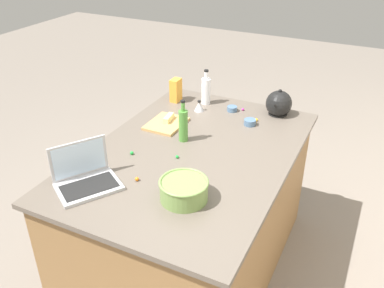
{
  "coord_description": "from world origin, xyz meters",
  "views": [
    {
      "loc": [
        1.89,
        0.93,
        2.15
      ],
      "look_at": [
        0.0,
        0.0,
        0.95
      ],
      "focal_mm": 38.82,
      "sensor_mm": 36.0,
      "label": 1
    }
  ],
  "objects_px": {
    "ramekin_medium": "(250,122)",
    "kitchen_timer": "(199,106)",
    "bottle_vinegar": "(206,90)",
    "candy_bag": "(176,90)",
    "cutting_board": "(166,124)",
    "ramekin_small": "(232,109)",
    "bottle_olive": "(183,125)",
    "kettle": "(279,104)",
    "butter_stick_left": "(169,118)",
    "laptop": "(85,177)",
    "mixing_bowl_large": "(184,190)"
  },
  "relations": [
    {
      "from": "ramekin_medium",
      "to": "kitchen_timer",
      "type": "relative_size",
      "value": 1.02
    },
    {
      "from": "bottle_vinegar",
      "to": "candy_bag",
      "type": "relative_size",
      "value": 1.51
    },
    {
      "from": "bottle_vinegar",
      "to": "cutting_board",
      "type": "relative_size",
      "value": 0.94
    },
    {
      "from": "bottle_vinegar",
      "to": "kitchen_timer",
      "type": "height_order",
      "value": "bottle_vinegar"
    },
    {
      "from": "kitchen_timer",
      "to": "ramekin_small",
      "type": "bearing_deg",
      "value": 114.78
    },
    {
      "from": "bottle_olive",
      "to": "cutting_board",
      "type": "relative_size",
      "value": 0.98
    },
    {
      "from": "bottle_olive",
      "to": "kettle",
      "type": "xyz_separation_m",
      "value": [
        -0.62,
        0.42,
        -0.03
      ]
    },
    {
      "from": "ramekin_small",
      "to": "ramekin_medium",
      "type": "distance_m",
      "value": 0.24
    },
    {
      "from": "butter_stick_left",
      "to": "kitchen_timer",
      "type": "height_order",
      "value": "kitchen_timer"
    },
    {
      "from": "kettle",
      "to": "bottle_vinegar",
      "type": "bearing_deg",
      "value": -84.44
    },
    {
      "from": "ramekin_small",
      "to": "ramekin_medium",
      "type": "xyz_separation_m",
      "value": [
        0.15,
        0.18,
        0.0
      ]
    },
    {
      "from": "bottle_olive",
      "to": "kettle",
      "type": "relative_size",
      "value": 1.26
    },
    {
      "from": "bottle_olive",
      "to": "kitchen_timer",
      "type": "xyz_separation_m",
      "value": [
        -0.43,
        -0.1,
        -0.07
      ]
    },
    {
      "from": "ramekin_small",
      "to": "kitchen_timer",
      "type": "height_order",
      "value": "kitchen_timer"
    },
    {
      "from": "kettle",
      "to": "ramekin_medium",
      "type": "relative_size",
      "value": 2.72
    },
    {
      "from": "ramekin_small",
      "to": "kitchen_timer",
      "type": "bearing_deg",
      "value": -65.22
    },
    {
      "from": "bottle_vinegar",
      "to": "ramekin_small",
      "type": "bearing_deg",
      "value": 79.98
    },
    {
      "from": "bottle_olive",
      "to": "butter_stick_left",
      "type": "xyz_separation_m",
      "value": [
        -0.17,
        -0.2,
        -0.07
      ]
    },
    {
      "from": "kettle",
      "to": "candy_bag",
      "type": "relative_size",
      "value": 1.25
    },
    {
      "from": "butter_stick_left",
      "to": "ramekin_medium",
      "type": "bearing_deg",
      "value": 113.08
    },
    {
      "from": "laptop",
      "to": "ramekin_small",
      "type": "relative_size",
      "value": 5.42
    },
    {
      "from": "bottle_olive",
      "to": "cutting_board",
      "type": "distance_m",
      "value": 0.26
    },
    {
      "from": "laptop",
      "to": "bottle_olive",
      "type": "distance_m",
      "value": 0.69
    },
    {
      "from": "ramekin_small",
      "to": "butter_stick_left",
      "type": "bearing_deg",
      "value": -40.79
    },
    {
      "from": "cutting_board",
      "to": "candy_bag",
      "type": "relative_size",
      "value": 1.61
    },
    {
      "from": "cutting_board",
      "to": "candy_bag",
      "type": "distance_m",
      "value": 0.4
    },
    {
      "from": "kitchen_timer",
      "to": "candy_bag",
      "type": "height_order",
      "value": "candy_bag"
    },
    {
      "from": "mixing_bowl_large",
      "to": "ramekin_medium",
      "type": "bearing_deg",
      "value": 178.47
    },
    {
      "from": "mixing_bowl_large",
      "to": "kettle",
      "type": "height_order",
      "value": "kettle"
    },
    {
      "from": "mixing_bowl_large",
      "to": "bottle_olive",
      "type": "height_order",
      "value": "bottle_olive"
    },
    {
      "from": "kettle",
      "to": "cutting_board",
      "type": "xyz_separation_m",
      "value": [
        0.48,
        -0.61,
        -0.07
      ]
    },
    {
      "from": "laptop",
      "to": "bottle_vinegar",
      "type": "xyz_separation_m",
      "value": [
        -1.21,
        0.13,
        0.06
      ]
    },
    {
      "from": "kettle",
      "to": "mixing_bowl_large",
      "type": "bearing_deg",
      "value": -7.17
    },
    {
      "from": "laptop",
      "to": "mixing_bowl_large",
      "type": "height_order",
      "value": "laptop"
    },
    {
      "from": "bottle_olive",
      "to": "bottle_vinegar",
      "type": "xyz_separation_m",
      "value": [
        -0.57,
        -0.11,
        -0.0
      ]
    },
    {
      "from": "laptop",
      "to": "bottle_olive",
      "type": "bearing_deg",
      "value": 159.93
    },
    {
      "from": "mixing_bowl_large",
      "to": "cutting_board",
      "type": "distance_m",
      "value": 0.81
    },
    {
      "from": "mixing_bowl_large",
      "to": "cutting_board",
      "type": "relative_size",
      "value": 0.9
    },
    {
      "from": "butter_stick_left",
      "to": "candy_bag",
      "type": "relative_size",
      "value": 0.65
    },
    {
      "from": "bottle_olive",
      "to": "kitchen_timer",
      "type": "bearing_deg",
      "value": -167.34
    },
    {
      "from": "kettle",
      "to": "cutting_board",
      "type": "bearing_deg",
      "value": -51.78
    },
    {
      "from": "butter_stick_left",
      "to": "ramekin_medium",
      "type": "distance_m",
      "value": 0.54
    },
    {
      "from": "mixing_bowl_large",
      "to": "kitchen_timer",
      "type": "relative_size",
      "value": 3.18
    },
    {
      "from": "laptop",
      "to": "mixing_bowl_large",
      "type": "bearing_deg",
      "value": 102.79
    },
    {
      "from": "butter_stick_left",
      "to": "candy_bag",
      "type": "distance_m",
      "value": 0.37
    },
    {
      "from": "cutting_board",
      "to": "bottle_olive",
      "type": "bearing_deg",
      "value": 55.53
    },
    {
      "from": "bottle_vinegar",
      "to": "butter_stick_left",
      "type": "height_order",
      "value": "bottle_vinegar"
    },
    {
      "from": "laptop",
      "to": "ramekin_medium",
      "type": "relative_size",
      "value": 4.86
    },
    {
      "from": "bottle_olive",
      "to": "butter_stick_left",
      "type": "bearing_deg",
      "value": -130.61
    },
    {
      "from": "ramekin_small",
      "to": "candy_bag",
      "type": "xyz_separation_m",
      "value": [
        0.02,
        -0.44,
        0.07
      ]
    }
  ]
}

